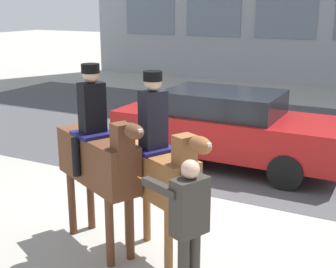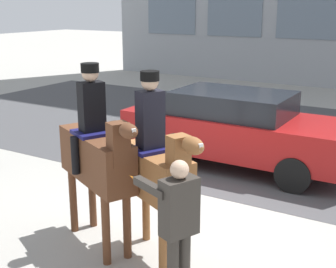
# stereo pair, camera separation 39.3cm
# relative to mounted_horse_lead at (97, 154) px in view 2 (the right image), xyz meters

# --- Properties ---
(ground_plane) EXTENTS (80.00, 80.00, 0.00)m
(ground_plane) POSITION_rel_mounted_horse_lead_xyz_m (0.40, 1.84, -1.35)
(ground_plane) COLOR #9E9B93
(road_surface) EXTENTS (21.59, 8.50, 0.01)m
(road_surface) POSITION_rel_mounted_horse_lead_xyz_m (0.40, 6.59, -1.34)
(road_surface) COLOR #444447
(road_surface) RESTS_ON ground_plane
(mounted_horse_lead) EXTENTS (1.83, 1.11, 2.57)m
(mounted_horse_lead) POSITION_rel_mounted_horse_lead_xyz_m (0.00, 0.00, 0.00)
(mounted_horse_lead) COLOR #59331E
(mounted_horse_lead) RESTS_ON ground_plane
(mounted_horse_companion) EXTENTS (1.65, 1.02, 2.52)m
(mounted_horse_companion) POSITION_rel_mounted_horse_lead_xyz_m (0.87, 0.10, -0.06)
(mounted_horse_companion) COLOR brown
(mounted_horse_companion) RESTS_ON ground_plane
(pedestrian_bystander) EXTENTS (0.91, 0.45, 1.78)m
(pedestrian_bystander) POSITION_rel_mounted_horse_lead_xyz_m (1.68, -0.72, -0.30)
(pedestrian_bystander) COLOR #332D28
(pedestrian_bystander) RESTS_ON ground_plane
(street_car_near_lane) EXTENTS (4.70, 1.86, 1.58)m
(street_car_near_lane) POSITION_rel_mounted_horse_lead_xyz_m (0.30, 4.12, -0.52)
(street_car_near_lane) COLOR maroon
(street_car_near_lane) RESTS_ON ground_plane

